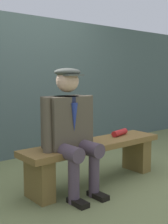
# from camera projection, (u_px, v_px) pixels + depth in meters

# --- Properties ---
(ground_plane) EXTENTS (30.00, 30.00, 0.00)m
(ground_plane) POSITION_uv_depth(u_px,v_px,m) (94.00, 182.00, 3.39)
(ground_plane) COLOR olive
(bench) EXTENTS (1.77, 0.41, 0.48)m
(bench) POSITION_uv_depth(u_px,v_px,m) (95.00, 155.00, 3.34)
(bench) COLOR brown
(bench) RESTS_ON ground
(seated_man) EXTENTS (0.64, 0.59, 1.29)m
(seated_man) POSITION_uv_depth(u_px,v_px,m) (70.00, 125.00, 3.00)
(seated_man) COLOR brown
(seated_man) RESTS_ON ground
(rolled_magazine) EXTENTS (0.28, 0.13, 0.07)m
(rolled_magazine) POSITION_uv_depth(u_px,v_px,m) (120.00, 133.00, 3.66)
(rolled_magazine) COLOR #B21E1E
(rolled_magazine) RESTS_ON bench
(stadium_wall) EXTENTS (12.00, 0.24, 2.09)m
(stadium_wall) POSITION_uv_depth(u_px,v_px,m) (25.00, 87.00, 4.47)
(stadium_wall) COLOR #475957
(stadium_wall) RESTS_ON ground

